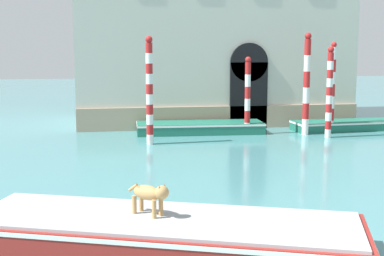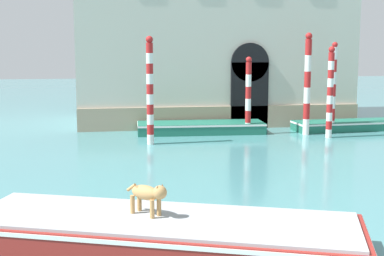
{
  "view_description": "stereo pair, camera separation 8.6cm",
  "coord_description": "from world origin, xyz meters",
  "views": [
    {
      "loc": [
        -4.68,
        -5.57,
        3.84
      ],
      "look_at": [
        -2.01,
        11.49,
        1.2
      ],
      "focal_mm": 50.0,
      "sensor_mm": 36.0,
      "label": 1
    },
    {
      "loc": [
        -4.6,
        -5.58,
        3.84
      ],
      "look_at": [
        -2.01,
        11.49,
        1.2
      ],
      "focal_mm": 50.0,
      "sensor_mm": 36.0,
      "label": 2
    }
  ],
  "objects": [
    {
      "name": "mooring_pole_4",
      "position": [
        3.84,
        16.6,
        2.24
      ],
      "size": [
        0.29,
        0.29,
        4.43
      ],
      "color": "white",
      "rests_on": "ground_plane"
    },
    {
      "name": "mooring_pole_2",
      "position": [
        -3.09,
        15.28,
        2.14
      ],
      "size": [
        0.28,
        0.28,
        4.24
      ],
      "color": "white",
      "rests_on": "ground_plane"
    },
    {
      "name": "dog_on_deck",
      "position": [
        -3.94,
        4.25,
        1.08
      ],
      "size": [
        0.74,
        0.75,
        0.65
      ],
      "rotation": [
        0.0,
        0.0,
        -0.8
      ],
      "color": "tan",
      "rests_on": "boat_foreground"
    },
    {
      "name": "boat_foreground",
      "position": [
        -3.71,
        4.08,
        0.35
      ],
      "size": [
        7.83,
        4.69,
        0.66
      ],
      "rotation": [
        0.0,
        0.0,
        -0.35
      ],
      "color": "maroon",
      "rests_on": "ground_plane"
    },
    {
      "name": "mooring_pole_1",
      "position": [
        5.2,
        16.99,
        2.04
      ],
      "size": [
        0.24,
        0.24,
        4.03
      ],
      "color": "white",
      "rests_on": "ground_plane"
    },
    {
      "name": "mooring_pole_3",
      "position": [
        1.32,
        17.02,
        1.72
      ],
      "size": [
        0.26,
        0.26,
        3.4
      ],
      "color": "white",
      "rests_on": "ground_plane"
    },
    {
      "name": "boat_moored_far",
      "position": [
        6.54,
        17.56,
        0.23
      ],
      "size": [
        5.82,
        1.8,
        0.44
      ],
      "rotation": [
        0.0,
        0.0,
        0.06
      ],
      "color": "#1E6651",
      "rests_on": "ground_plane"
    },
    {
      "name": "mooring_pole_0",
      "position": [
        4.51,
        15.68,
        1.94
      ],
      "size": [
        0.27,
        0.27,
        3.84
      ],
      "color": "white",
      "rests_on": "ground_plane"
    },
    {
      "name": "boat_moored_near_palazzo",
      "position": [
        -0.67,
        17.72,
        0.26
      ],
      "size": [
        5.71,
        1.95,
        0.49
      ],
      "rotation": [
        0.0,
        0.0,
        -0.04
      ],
      "color": "#1E6651",
      "rests_on": "ground_plane"
    }
  ]
}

